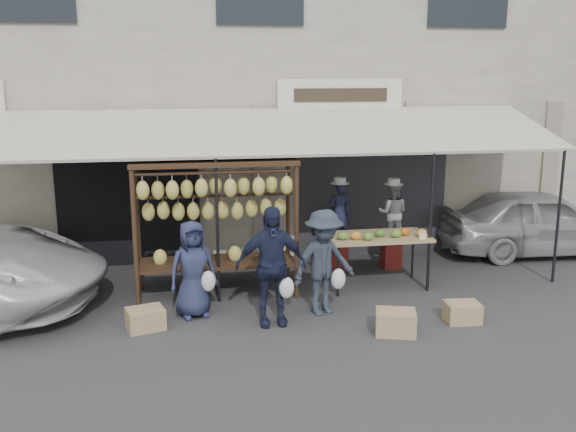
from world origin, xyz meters
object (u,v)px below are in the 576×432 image
customer_right (323,262)px  vendor_right (393,213)px  customer_left (193,269)px  crate_near_a (396,322)px  banana_rack (215,201)px  customer_mid (271,266)px  crate_near_b (462,312)px  crate_far (145,319)px  produce_table (379,238)px  sedan (539,222)px  vendor_left (339,214)px

customer_right → vendor_right: bearing=29.7°
customer_left → crate_near_a: size_ratio=2.66×
banana_rack → customer_mid: bearing=-62.2°
vendor_right → crate_near_a: (-0.94, -2.98, -0.87)m
banana_rack → customer_left: 1.26m
customer_mid → crate_near_b: customer_mid is taller
customer_right → crate_far: bearing=164.1°
customer_left → customer_mid: 1.21m
produce_table → customer_mid: customer_mid is taller
customer_right → crate_far: size_ratio=3.15×
produce_table → customer_right: customer_right is taller
sedan → customer_left: bearing=111.2°
banana_rack → customer_left: bearing=-115.7°
customer_mid → sedan: bearing=23.2°
customer_mid → crate_near_a: customer_mid is taller
vendor_right → sedan: vendor_right is taller
crate_near_b → crate_far: bearing=173.6°
customer_mid → customer_right: size_ratio=1.09×
crate_near_b → sedan: size_ratio=0.13×
vendor_left → customer_mid: (-1.63, -2.48, -0.16)m
vendor_right → vendor_left: bearing=10.1°
crate_near_a → sedan: sedan is taller
vendor_right → sedan: size_ratio=0.29×
vendor_left → crate_near_a: bearing=81.6°
vendor_right → crate_near_b: size_ratio=2.33×
customer_left → crate_near_b: customer_left is taller
customer_left → customer_mid: size_ratio=0.84×
crate_far → sedan: 8.04m
customer_left → vendor_left: bearing=20.2°
crate_near_b → crate_far: crate_far is taller
customer_mid → crate_far: size_ratio=3.43×
customer_right → crate_near_b: bearing=-39.0°
vendor_left → vendor_right: vendor_left is taller
produce_table → crate_near_a: produce_table is taller
banana_rack → vendor_right: bearing=16.8°
crate_far → customer_mid: bearing=-2.9°
crate_near_b → banana_rack: bearing=153.3°
vendor_right → customer_right: (-1.77, -2.05, -0.24)m
crate_near_a → crate_near_b: (1.11, 0.25, -0.02)m
customer_right → customer_left: bearing=153.9°
produce_table → vendor_left: size_ratio=1.42×
vendor_right → sedan: (3.20, 0.40, -0.38)m
banana_rack → vendor_right: 3.48m
produce_table → customer_left: 3.21m
crate_near_a → produce_table: bearing=79.9°
customer_left → crate_near_a: bearing=-38.6°
crate_near_b → produce_table: bearing=114.2°
crate_far → sedan: sedan is taller
customer_mid → customer_right: customer_mid is taller
crate_near_a → crate_far: 3.54m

